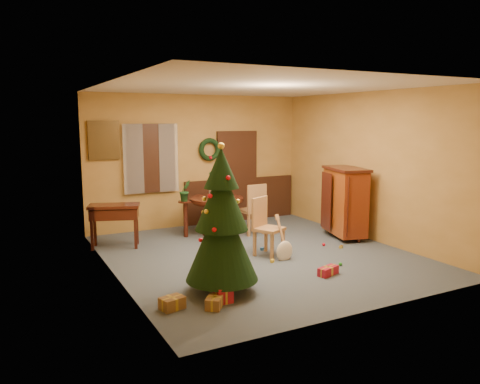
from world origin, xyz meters
TOP-DOWN VIEW (x-y plane):
  - room_envelope at (0.21, 2.70)m, footprint 5.50×5.50m
  - dining_table at (-0.02, 1.72)m, footprint 1.12×1.12m
  - urn at (-0.02, 1.72)m, footprint 0.32×0.32m
  - centerpiece_plant at (-0.02, 1.72)m, footprint 0.37×0.32m
  - chair_near at (0.10, -0.03)m, footprint 0.59×0.59m
  - chair_far at (0.65, 1.36)m, footprint 0.50×0.50m
  - guitar at (0.24, -0.45)m, footprint 0.37×0.51m
  - plant_stand at (-0.68, 1.81)m, footprint 0.29×0.29m
  - stand_plant at (-0.68, 1.81)m, footprint 0.27×0.23m
  - christmas_tree at (-1.34, -1.31)m, footprint 1.00×1.00m
  - writing_desk at (-2.13, 1.67)m, footprint 1.01×0.73m
  - sideboard at (2.15, 0.29)m, footprint 0.85×1.22m
  - gift_a at (-2.15, -1.55)m, footprint 0.33×0.28m
  - gift_b at (-1.48, -1.65)m, footprint 0.21×0.21m
  - gift_c at (-1.67, -1.77)m, footprint 0.31×0.32m
  - gift_d at (0.41, -1.42)m, footprint 0.39×0.25m
  - toy_a at (0.21, 0.24)m, footprint 0.09×0.08m
  - toy_b at (0.87, -1.15)m, footprint 0.06×0.06m
  - toy_c at (-0.02, -0.48)m, footprint 0.09×0.09m
  - toy_d at (1.38, -0.06)m, footprint 0.06×0.06m
  - toy_e at (1.57, -0.32)m, footprint 0.09×0.08m

SIDE VIEW (x-z plane):
  - toy_a at x=0.21m, z-range 0.00..0.05m
  - toy_c at x=-0.02m, z-range 0.00..0.05m
  - toy_e at x=1.57m, z-range 0.00..0.05m
  - toy_b at x=0.87m, z-range 0.00..0.06m
  - toy_d at x=1.38m, z-range 0.00..0.06m
  - gift_d at x=0.41m, z-range 0.00..0.13m
  - gift_c at x=-1.67m, z-range 0.00..0.15m
  - gift_a at x=-2.15m, z-range 0.00..0.16m
  - gift_b at x=-1.48m, z-range 0.00..0.21m
  - guitar at x=0.24m, z-range 0.01..0.73m
  - plant_stand at x=-0.68m, z-range 0.09..0.83m
  - dining_table at x=-0.02m, z-range 0.15..0.93m
  - chair_near at x=0.10m, z-range 0.04..1.06m
  - chair_far at x=0.65m, z-range 0.04..1.10m
  - writing_desk at x=-2.13m, z-range 0.21..1.02m
  - sideboard at x=2.15m, z-range 0.05..1.47m
  - urn at x=-0.02m, z-range 0.77..1.00m
  - stand_plant at x=-0.68m, z-range 0.74..1.16m
  - christmas_tree at x=-1.34m, z-range -0.05..2.01m
  - room_envelope at x=0.21m, z-range -1.63..3.87m
  - centerpiece_plant at x=-0.02m, z-range 1.00..1.42m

